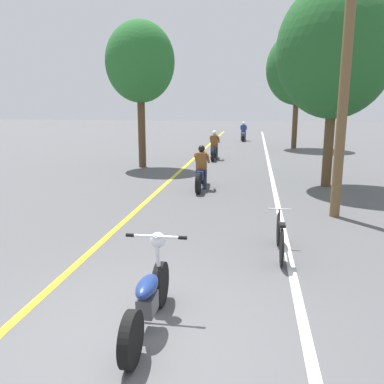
{
  "coord_description": "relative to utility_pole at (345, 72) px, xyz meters",
  "views": [
    {
      "loc": [
        1.32,
        -4.28,
        2.78
      ],
      "look_at": [
        0.03,
        4.16,
        0.9
      ],
      "focal_mm": 38.0,
      "sensor_mm": 36.0,
      "label": 1
    }
  ],
  "objects": [
    {
      "name": "roadside_tree_left",
      "position": [
        -6.89,
        7.01,
        0.94
      ],
      "size": [
        2.93,
        2.63,
        6.14
      ],
      "color": "#513A23",
      "rests_on": "ground"
    },
    {
      "name": "utility_pole",
      "position": [
        0.0,
        0.0,
        0.0
      ],
      "size": [
        1.1,
        0.24,
        6.78
      ],
      "color": "brown",
      "rests_on": "ground"
    },
    {
      "name": "motorcycle_rider_lead",
      "position": [
        -3.72,
        2.76,
        -2.94
      ],
      "size": [
        0.5,
        2.14,
        1.44
      ],
      "color": "black",
      "rests_on": "ground"
    },
    {
      "name": "lane_stripe_edge",
      "position": [
        -1.34,
        6.21,
        -3.48
      ],
      "size": [
        0.14,
        48.0,
        0.01
      ],
      "primitive_type": "cube",
      "color": "white",
      "rests_on": "ground"
    },
    {
      "name": "ground_plane",
      "position": [
        -3.36,
        -5.95,
        -3.48
      ],
      "size": [
        120.0,
        120.0,
        0.0
      ],
      "primitive_type": "plane",
      "color": "#515154"
    },
    {
      "name": "bicycle_parked",
      "position": [
        -1.51,
        -2.9,
        -3.13
      ],
      "size": [
        0.44,
        1.74,
        0.77
      ],
      "color": "black",
      "rests_on": "ground"
    },
    {
      "name": "roadside_tree_right_far",
      "position": [
        0.38,
        15.69,
        1.29
      ],
      "size": [
        3.77,
        3.39,
        6.96
      ],
      "color": "#513A23",
      "rests_on": "ground"
    },
    {
      "name": "motorcycle_foreground",
      "position": [
        -3.27,
        -5.74,
        -3.06
      ],
      "size": [
        0.82,
        1.99,
        1.09
      ],
      "color": "black",
      "rests_on": "ground"
    },
    {
      "name": "lane_stripe_center",
      "position": [
        -5.06,
        6.21,
        -3.48
      ],
      "size": [
        0.14,
        48.0,
        0.01
      ],
      "primitive_type": "cube",
      "color": "yellow",
      "rests_on": "ground"
    },
    {
      "name": "motorcycle_rider_mid",
      "position": [
        -4.0,
        9.87,
        -2.94
      ],
      "size": [
        0.5,
        2.05,
        1.44
      ],
      "color": "black",
      "rests_on": "ground"
    },
    {
      "name": "motorcycle_rider_far",
      "position": [
        -2.87,
        20.37,
        -2.96
      ],
      "size": [
        0.5,
        2.05,
        1.4
      ],
      "color": "black",
      "rests_on": "ground"
    },
    {
      "name": "roadside_tree_right_near",
      "position": [
        0.41,
        3.85,
        0.9
      ],
      "size": [
        3.74,
        3.36,
        6.55
      ],
      "color": "#513A23",
      "rests_on": "ground"
    }
  ]
}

